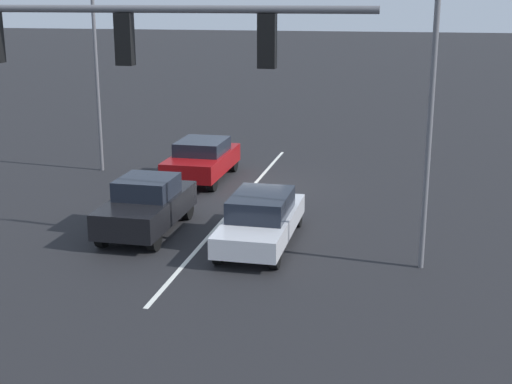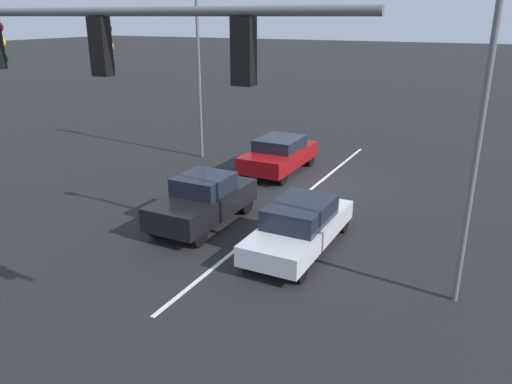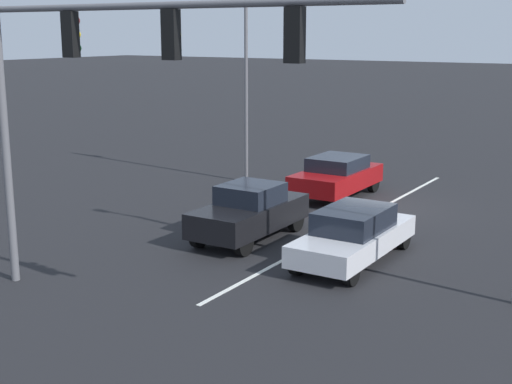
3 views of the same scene
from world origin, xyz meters
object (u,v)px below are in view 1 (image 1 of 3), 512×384
Objects in this scene: car_silver_leftlane_front at (261,219)px; traffic_signal_gantry at (33,78)px; street_lamp_right_shoulder at (99,49)px; street_lamp_left_shoulder at (425,59)px; car_maroon_midlane_second at (202,159)px; car_black_midlane_front at (147,205)px.

car_silver_leftlane_front is 0.47× the size of traffic_signal_gantry.
street_lamp_left_shoulder is (-11.92, 8.04, 0.51)m from street_lamp_right_shoulder.
street_lamp_left_shoulder is (-7.78, 7.47, 4.43)m from car_maroon_midlane_second.
street_lamp_right_shoulder reaches higher than car_black_midlane_front.
car_black_midlane_front is 9.01m from street_lamp_right_shoulder.
traffic_signal_gantry is 8.86m from street_lamp_left_shoulder.
street_lamp_left_shoulder reaches higher than street_lamp_right_shoulder.
car_maroon_midlane_second is 11.66m from street_lamp_left_shoulder.
street_lamp_left_shoulder is (-7.57, 1.18, 4.40)m from car_black_midlane_front.
traffic_signal_gantry is at bearing 109.26° from street_lamp_right_shoulder.
car_maroon_midlane_second is at bearing -60.94° from car_silver_leftlane_front.
street_lamp_right_shoulder is (4.51, -12.89, -0.40)m from traffic_signal_gantry.
car_black_midlane_front is 0.50× the size of street_lamp_right_shoulder.
traffic_signal_gantry is at bearing 60.06° from car_silver_leftlane_front.
car_black_midlane_front is at bearing -88.57° from traffic_signal_gantry.
car_silver_leftlane_front is at bearing -119.94° from traffic_signal_gantry.
car_silver_leftlane_front is 6.15m from street_lamp_left_shoulder.
street_lamp_left_shoulder reaches higher than car_silver_leftlane_front.
street_lamp_left_shoulder is at bearing -146.82° from traffic_signal_gantry.
street_lamp_left_shoulder is (-4.12, 0.88, 4.48)m from car_silver_leftlane_front.
traffic_signal_gantry is at bearing 33.18° from street_lamp_left_shoulder.
traffic_signal_gantry is 13.66m from street_lamp_right_shoulder.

